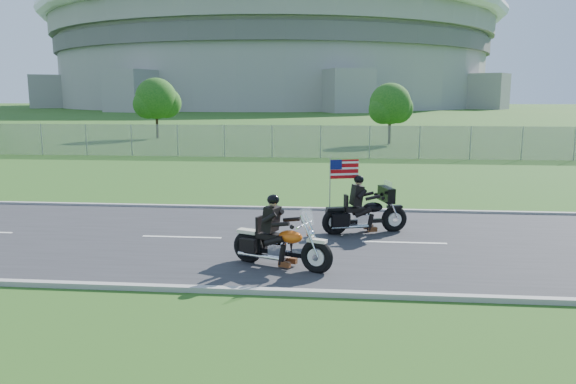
# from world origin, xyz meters

# --- Properties ---
(ground) EXTENTS (420.00, 420.00, 0.00)m
(ground) POSITION_xyz_m (0.00, 0.00, 0.00)
(ground) COLOR #1E4C18
(ground) RESTS_ON ground
(road) EXTENTS (120.00, 8.00, 0.04)m
(road) POSITION_xyz_m (0.00, 0.00, 0.02)
(road) COLOR #28282B
(road) RESTS_ON ground
(curb_north) EXTENTS (120.00, 0.18, 0.12)m
(curb_north) POSITION_xyz_m (0.00, 4.05, 0.05)
(curb_north) COLOR #9E9B93
(curb_north) RESTS_ON ground
(curb_south) EXTENTS (120.00, 0.18, 0.12)m
(curb_south) POSITION_xyz_m (0.00, -4.05, 0.05)
(curb_south) COLOR #9E9B93
(curb_south) RESTS_ON ground
(fence) EXTENTS (60.00, 0.03, 2.00)m
(fence) POSITION_xyz_m (-5.00, 20.00, 1.00)
(fence) COLOR gray
(fence) RESTS_ON ground
(stadium) EXTENTS (140.40, 140.40, 29.20)m
(stadium) POSITION_xyz_m (-20.00, 170.00, 15.58)
(stadium) COLOR #A3A099
(stadium) RESTS_ON ground
(tree_fence_near) EXTENTS (3.52, 3.28, 4.75)m
(tree_fence_near) POSITION_xyz_m (6.04, 30.04, 2.97)
(tree_fence_near) COLOR #382316
(tree_fence_near) RESTS_ON ground
(tree_fence_mid) EXTENTS (3.96, 3.69, 5.30)m
(tree_fence_mid) POSITION_xyz_m (-13.95, 34.04, 3.30)
(tree_fence_mid) COLOR #382316
(tree_fence_mid) RESTS_ON ground
(motorcycle_lead) EXTENTS (2.41, 1.23, 1.70)m
(motorcycle_lead) POSITION_xyz_m (0.96, -2.36, 0.54)
(motorcycle_lead) COLOR black
(motorcycle_lead) RESTS_ON ground
(motorcycle_follow) EXTENTS (2.45, 1.17, 2.09)m
(motorcycle_follow) POSITION_xyz_m (2.99, 1.00, 0.58)
(motorcycle_follow) COLOR black
(motorcycle_follow) RESTS_ON ground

